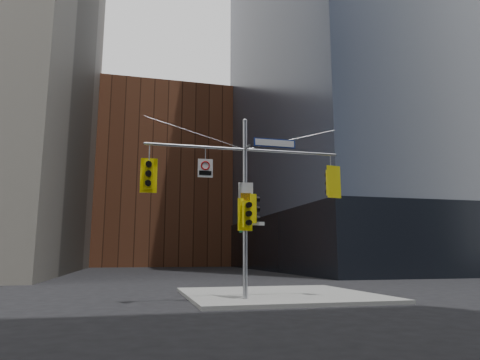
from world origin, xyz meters
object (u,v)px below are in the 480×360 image
street_sign_blade (275,143)px  traffic_light_west_arm (149,175)px  traffic_light_pole_side (253,209)px  traffic_light_east_arm (331,182)px  signal_assembly (245,188)px  regulatory_sign_arm (205,168)px  traffic_light_pole_front (247,214)px

street_sign_blade → traffic_light_west_arm: bearing=179.3°
traffic_light_pole_side → traffic_light_east_arm: bearing=-94.5°
signal_assembly → traffic_light_west_arm: bearing=179.8°
traffic_light_pole_side → street_sign_blade: street_sign_blade is taller
regulatory_sign_arm → traffic_light_west_arm: bearing=-179.5°
street_sign_blade → traffic_light_pole_side: bearing=178.9°
traffic_light_east_arm → traffic_light_pole_front: traffic_light_east_arm is taller
signal_assembly → street_sign_blade: 2.31m
street_sign_blade → traffic_light_pole_front: bearing=-168.6°
traffic_light_west_arm → traffic_light_pole_front: bearing=-0.7°
traffic_light_west_arm → regulatory_sign_arm: regulatory_sign_arm is taller
traffic_light_pole_front → street_sign_blade: bearing=3.3°
regulatory_sign_arm → traffic_light_pole_side: bearing=2.3°
traffic_light_west_arm → street_sign_blade: size_ratio=0.75×
traffic_light_east_arm → traffic_light_pole_side: 3.63m
traffic_light_east_arm → traffic_light_pole_front: size_ratio=1.07×
street_sign_blade → regulatory_sign_arm: (-2.88, -0.02, -1.18)m
traffic_light_east_arm → street_sign_blade: street_sign_blade is taller
traffic_light_east_arm → regulatory_sign_arm: size_ratio=1.85×
traffic_light_pole_front → traffic_light_west_arm: bearing=167.1°
traffic_light_pole_side → regulatory_sign_arm: 2.50m
traffic_light_west_arm → street_sign_blade: (5.05, -0.01, 1.55)m
street_sign_blade → signal_assembly: bearing=179.5°
signal_assembly → traffic_light_east_arm: bearing=0.0°
traffic_light_west_arm → street_sign_blade: street_sign_blade is taller
signal_assembly → regulatory_sign_arm: 1.78m
traffic_light_pole_front → street_sign_blade: 3.26m
signal_assembly → regulatory_sign_arm: (-1.61, -0.02, 0.76)m
traffic_light_west_arm → traffic_light_pole_side: size_ratio=1.16×
street_sign_blade → regulatory_sign_arm: street_sign_blade is taller
traffic_light_pole_side → traffic_light_pole_front: (-0.33, -0.28, -0.24)m
signal_assembly → street_sign_blade: (1.27, 0.00, 1.93)m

